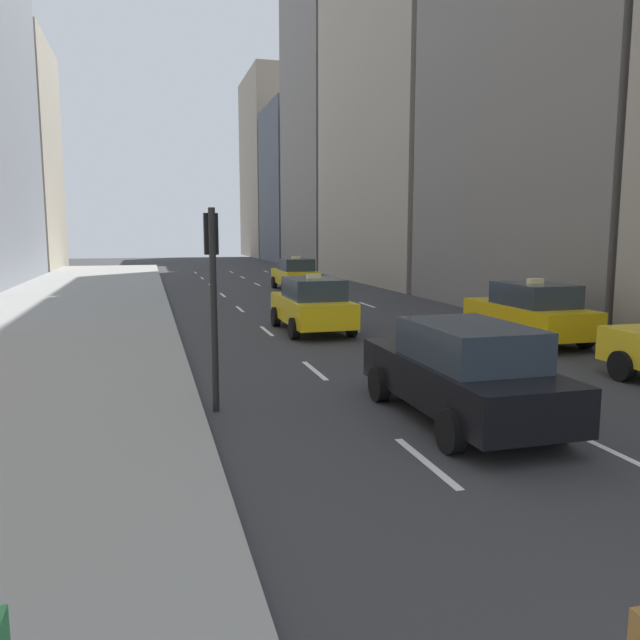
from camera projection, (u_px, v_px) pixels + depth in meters
The scene contains 8 objects.
sidewalk_left at pixel (67, 310), 25.00m from camera, with size 8.00×66.00×0.15m, color gray.
lane_markings at pixel (324, 316), 23.74m from camera, with size 5.72×56.00×0.01m.
building_row_right at pixel (365, 115), 45.61m from camera, with size 6.00×87.88×26.86m.
taxi_second at pixel (530, 312), 18.05m from camera, with size 2.02×4.40×1.87m.
taxi_third at pixel (312, 304), 19.94m from camera, with size 2.02×4.40×1.87m.
taxi_fourth at pixel (295, 274), 34.27m from camera, with size 2.02×4.40×1.87m.
sedan_black_near at pixel (462, 371), 10.48m from camera, with size 2.02×4.68×1.70m.
traffic_light_pole at pixel (213, 276), 10.91m from camera, with size 0.24×0.42×3.60m.
Camera 1 is at (-3.85, 0.38, 3.19)m, focal length 35.00 mm.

